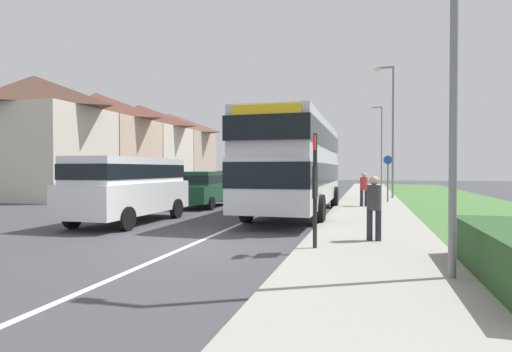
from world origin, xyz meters
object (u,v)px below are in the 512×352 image
at_px(parked_van_white, 129,184).
at_px(street_lamp_near, 446,32).
at_px(bus_stop_sign, 315,182).
at_px(street_lamp_far, 381,141).
at_px(pedestrian_at_stop, 374,205).
at_px(street_lamp_mid, 391,124).
at_px(parked_car_red, 235,184).
at_px(pedestrian_walking_away, 364,188).
at_px(double_decker_bus, 297,161).
at_px(parked_car_dark_green, 203,188).
at_px(cycle_route_sign, 388,177).

distance_m(parked_van_white, street_lamp_near, 10.72).
bearing_deg(bus_stop_sign, street_lamp_far, 86.08).
distance_m(pedestrian_at_stop, street_lamp_mid, 15.57).
distance_m(parked_car_red, street_lamp_near, 19.03).
xyz_separation_m(pedestrian_walking_away, street_lamp_mid, (1.48, 5.93, 3.51)).
bearing_deg(bus_stop_sign, parked_van_white, 153.66).
relative_size(parked_van_white, street_lamp_mid, 0.66).
bearing_deg(double_decker_bus, street_lamp_far, 81.39).
relative_size(parked_car_red, street_lamp_mid, 0.51).
bearing_deg(pedestrian_at_stop, parked_car_dark_green, 134.06).
distance_m(parked_car_red, bus_stop_sign, 16.12).
height_order(parked_van_white, pedestrian_at_stop, parked_van_white).
bearing_deg(double_decker_bus, parked_car_dark_green, 158.73).
bearing_deg(cycle_route_sign, pedestrian_walking_away, -113.43).
height_order(pedestrian_at_stop, street_lamp_mid, street_lamp_mid).
distance_m(parked_van_white, pedestrian_at_stop, 8.24).
bearing_deg(parked_van_white, cycle_route_sign, 48.09).
bearing_deg(parked_car_dark_green, pedestrian_walking_away, 8.93).
distance_m(double_decker_bus, parked_van_white, 6.55).
relative_size(parked_van_white, street_lamp_far, 0.65).
relative_size(parked_car_dark_green, bus_stop_sign, 1.62).
bearing_deg(pedestrian_at_stop, bus_stop_sign, -134.71).
distance_m(parked_car_dark_green, pedestrian_walking_away, 7.54).
bearing_deg(pedestrian_at_stop, street_lamp_far, 88.13).
relative_size(pedestrian_walking_away, street_lamp_far, 0.21).
xyz_separation_m(pedestrian_at_stop, street_lamp_far, (1.06, 32.32, 3.60)).
distance_m(double_decker_bus, pedestrian_at_stop, 6.89).
bearing_deg(parked_van_white, parked_car_red, 89.78).
bearing_deg(pedestrian_walking_away, parked_car_dark_green, -171.07).
bearing_deg(pedestrian_at_stop, cycle_route_sign, 85.94).
height_order(pedestrian_at_stop, cycle_route_sign, cycle_route_sign).
distance_m(parked_van_white, parked_car_red, 11.34).
height_order(double_decker_bus, street_lamp_far, street_lamp_far).
relative_size(parked_van_white, pedestrian_at_stop, 3.12).
relative_size(pedestrian_at_stop, street_lamp_near, 0.24).
bearing_deg(parked_car_red, cycle_route_sign, -9.84).
xyz_separation_m(parked_car_red, pedestrian_at_stop, (7.92, -13.41, 0.04)).
relative_size(street_lamp_near, street_lamp_far, 0.86).
bearing_deg(double_decker_bus, pedestrian_walking_away, 49.82).
bearing_deg(parked_van_white, street_lamp_mid, 55.03).
bearing_deg(street_lamp_near, pedestrian_at_stop, 108.35).
distance_m(pedestrian_walking_away, bus_stop_sign, 10.51).
height_order(bus_stop_sign, street_lamp_mid, street_lamp_mid).
height_order(double_decker_bus, parked_car_red, double_decker_bus).
relative_size(double_decker_bus, street_lamp_near, 1.52).
relative_size(parked_car_dark_green, pedestrian_walking_away, 2.52).
xyz_separation_m(bus_stop_sign, street_lamp_far, (2.30, 33.58, 3.04)).
bearing_deg(street_lamp_far, parked_car_dark_green, -109.96).
bearing_deg(cycle_route_sign, parked_car_dark_green, -155.86).
bearing_deg(cycle_route_sign, pedestrian_at_stop, -94.06).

